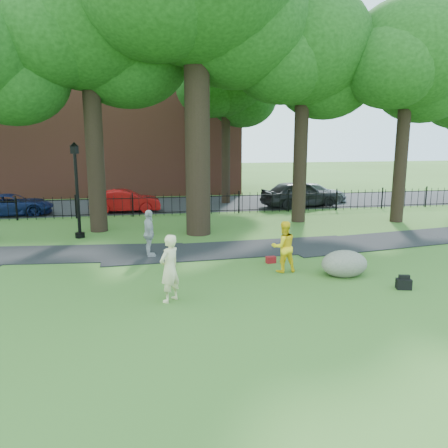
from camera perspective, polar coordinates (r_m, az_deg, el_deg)
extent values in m
plane|color=#385B20|center=(13.24, 0.61, -7.81)|extent=(120.00, 120.00, 0.00)
cube|color=black|center=(17.09, 1.34, -3.38)|extent=(36.07, 3.85, 0.03)
cube|color=black|center=(28.70, -5.67, 2.59)|extent=(80.00, 7.00, 0.02)
cube|color=black|center=(24.61, -4.88, 3.54)|extent=(44.00, 0.04, 0.04)
cube|color=black|center=(24.74, -4.84, 1.62)|extent=(44.00, 0.04, 0.04)
cube|color=brown|center=(36.33, -13.51, 13.66)|extent=(18.00, 8.00, 12.00)
cylinder|color=black|center=(19.44, -3.52, 14.00)|extent=(1.10, 1.10, 10.50)
ellipsoid|color=#14370F|center=(21.35, 1.49, 24.76)|extent=(6.72, 6.72, 5.71)
ellipsoid|color=#14370F|center=(21.30, -25.92, 16.93)|extent=(4.80, 4.80, 4.08)
cylinder|color=black|center=(20.86, -16.65, 11.45)|extent=(0.80, 0.80, 9.10)
ellipsoid|color=#14370F|center=(21.45, -17.45, 24.38)|extent=(7.20, 7.20, 6.12)
ellipsoid|color=#14370F|center=(21.98, -12.47, 20.83)|extent=(5.76, 5.76, 4.90)
ellipsoid|color=#14370F|center=(20.78, -21.81, 22.35)|extent=(5.40, 5.40, 4.59)
cylinder|color=black|center=(22.70, 10.00, 10.82)|extent=(0.70, 0.70, 8.40)
ellipsoid|color=#14370F|center=(23.10, 10.41, 21.89)|extent=(6.60, 6.60, 5.61)
ellipsoid|color=#14370F|center=(24.22, 13.03, 18.42)|extent=(5.28, 5.28, 4.49)
ellipsoid|color=#14370F|center=(21.94, 7.56, 20.64)|extent=(4.95, 4.95, 4.21)
cylinder|color=black|center=(24.05, 22.24, 9.76)|extent=(0.64, 0.64, 8.05)
ellipsoid|color=#14370F|center=(24.37, 23.03, 19.79)|extent=(6.20, 6.20, 5.27)
ellipsoid|color=#14370F|center=(25.62, 24.55, 16.61)|extent=(4.96, 4.96, 4.22)
ellipsoid|color=#14370F|center=(23.10, 21.08, 18.70)|extent=(4.65, 4.65, 3.95)
imported|color=beige|center=(11.71, -7.13, -5.76)|extent=(0.78, 0.78, 1.83)
imported|color=yellow|center=(14.29, 7.79, -2.94)|extent=(0.85, 0.68, 1.68)
imported|color=#A1A1A6|center=(16.12, -9.75, -1.25)|extent=(0.54, 1.07, 1.75)
ellipsoid|color=#6C675A|center=(14.43, 15.45, -4.81)|extent=(1.66, 1.37, 0.86)
cylinder|color=black|center=(19.81, -18.59, 3.43)|extent=(0.14, 0.14, 3.64)
cylinder|color=black|center=(20.10, -18.29, -1.38)|extent=(0.41, 0.41, 0.23)
cube|color=black|center=(19.66, -18.96, 9.18)|extent=(0.33, 0.33, 0.34)
cone|color=black|center=(19.66, -19.00, 9.84)|extent=(0.36, 0.36, 0.18)
cube|color=black|center=(13.78, 22.42, -7.25)|extent=(0.45, 0.34, 0.30)
cube|color=maroon|center=(15.40, 6.14, -4.66)|extent=(0.35, 0.24, 0.23)
imported|color=#A80C0D|center=(26.10, -12.74, 2.95)|extent=(4.00, 1.43, 1.31)
imported|color=#0D1741|center=(27.06, -26.01, 2.26)|extent=(4.54, 2.39, 1.22)
imported|color=black|center=(27.74, 9.85, 3.90)|extent=(5.13, 2.76, 1.66)
imported|color=gray|center=(30.16, 11.75, 4.03)|extent=(4.47, 2.24, 1.25)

